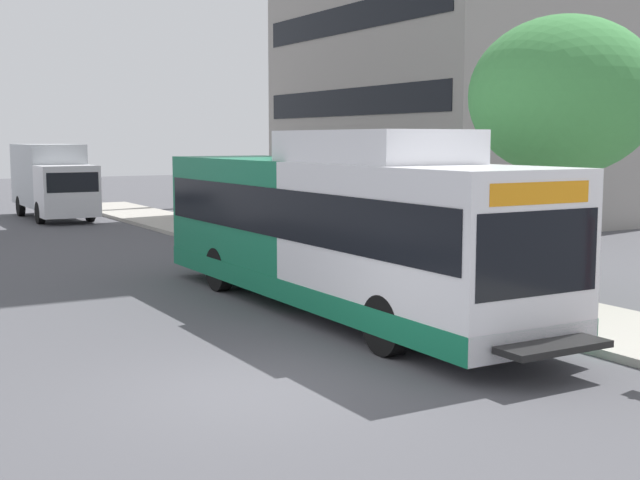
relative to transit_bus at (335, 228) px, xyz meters
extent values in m
plane|color=#4C4C51|center=(-3.74, 3.84, -1.70)|extent=(120.00, 120.00, 0.00)
cube|color=#A8A399|center=(3.26, 1.84, -1.63)|extent=(3.00, 56.00, 0.14)
cube|color=white|center=(0.00, -2.82, -0.02)|extent=(2.54, 5.80, 2.73)
cube|color=#14724C|center=(0.00, 2.98, -0.02)|extent=(2.54, 5.80, 2.73)
cube|color=#14724C|center=(0.00, 0.08, -1.16)|extent=(2.57, 11.60, 0.44)
cube|color=black|center=(0.00, 0.08, 0.35)|extent=(2.58, 11.25, 0.96)
cube|color=black|center=(0.00, -5.68, 0.15)|extent=(2.34, 0.10, 1.24)
cube|color=orange|center=(0.00, -5.69, 1.02)|extent=(1.90, 0.08, 0.32)
cube|color=white|center=(0.00, -1.37, 1.65)|extent=(2.16, 4.06, 0.60)
cube|color=black|center=(0.00, -6.07, -1.15)|extent=(1.78, 0.60, 0.10)
cylinder|color=black|center=(-1.13, -3.51, -1.20)|extent=(0.30, 1.00, 1.00)
cylinder|color=black|center=(1.13, -3.51, -1.20)|extent=(0.30, 1.00, 1.00)
cylinder|color=black|center=(-1.13, 3.27, -1.20)|extent=(0.30, 1.00, 1.00)
cylinder|color=black|center=(1.13, 3.27, -1.20)|extent=(0.30, 1.00, 1.00)
cylinder|color=#4C3823|center=(4.28, -1.92, -0.17)|extent=(0.28, 0.28, 2.78)
ellipsoid|color=#3D8442|center=(4.28, -1.92, 2.65)|extent=(3.84, 3.84, 3.26)
cube|color=silver|center=(-0.41, 20.80, -0.35)|extent=(2.30, 2.00, 2.10)
cube|color=#B2B7BC|center=(-0.41, 24.30, 0.20)|extent=(2.30, 5.00, 2.70)
cube|color=black|center=(-0.41, 19.83, 0.05)|extent=(2.07, 0.08, 0.80)
cylinder|color=black|center=(-1.44, 21.24, -1.24)|extent=(0.26, 0.92, 0.92)
cylinder|color=black|center=(0.62, 21.24, -1.24)|extent=(0.26, 0.92, 0.92)
cylinder|color=black|center=(-1.44, 25.38, -1.24)|extent=(0.26, 0.92, 0.92)
cylinder|color=black|center=(0.62, 25.38, -1.24)|extent=(0.26, 0.92, 0.92)
cube|color=black|center=(14.93, 14.83, -0.05)|extent=(10.88, 13.30, 1.10)
cube|color=black|center=(14.93, 14.83, 3.26)|extent=(10.88, 13.30, 1.10)
cube|color=black|center=(14.93, 14.83, 6.58)|extent=(10.88, 13.30, 1.10)
cylinder|color=#B7B7BC|center=(16.90, 27.76, 1.93)|extent=(1.10, 1.10, 7.26)
cylinder|color=#B7B7BC|center=(16.90, 27.76, 9.19)|extent=(0.91, 0.91, 7.26)
camera|label=1|loc=(-8.74, -14.58, 1.79)|focal=47.46mm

